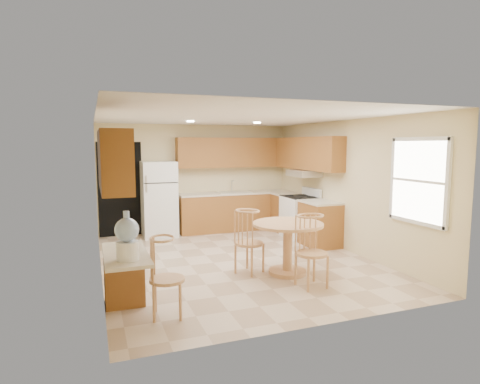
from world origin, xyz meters
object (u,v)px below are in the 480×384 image
object	(u,v)px
stove	(300,216)
water_crock	(127,238)
refrigerator	(159,199)
chair_table_b	(316,246)
chair_desk	(168,271)
chair_table_a	(252,236)
dining_table	(288,240)

from	to	relation	value
stove	water_crock	bearing A→B (deg)	-140.83
refrigerator	stove	size ratio (longest dim) A/B	1.53
refrigerator	water_crock	distance (m)	4.54
refrigerator	chair_table_b	distance (m)	4.39
stove	chair_table_b	xyz separation A→B (m)	(-1.36, -2.89, 0.16)
stove	water_crock	distance (m)	5.09
chair_desk	chair_table_a	bearing A→B (deg)	138.99
stove	water_crock	size ratio (longest dim) A/B	1.99
dining_table	chair_table_b	distance (m)	0.76
chair_table_a	chair_table_b	size ratio (longest dim) A/B	0.98
chair_desk	water_crock	xyz separation A→B (m)	(-0.45, -0.03, 0.44)
refrigerator	water_crock	bearing A→B (deg)	-103.37
chair_table_b	chair_desk	bearing A→B (deg)	3.07
stove	chair_desk	size ratio (longest dim) A/B	1.15
refrigerator	chair_table_b	size ratio (longest dim) A/B	1.62
stove	chair_table_a	xyz separation A→B (m)	(-1.96, -1.99, 0.15)
dining_table	chair_table_a	size ratio (longest dim) A/B	1.10
refrigerator	stove	xyz separation A→B (m)	(2.88, -1.22, -0.37)
water_crock	stove	bearing A→B (deg)	39.17
refrigerator	chair_table_a	world-z (taller)	refrigerator
dining_table	chair_table_a	world-z (taller)	chair_table_a
stove	dining_table	size ratio (longest dim) A/B	0.98
chair_table_b	chair_desk	distance (m)	2.14
stove	dining_table	world-z (taller)	stove
dining_table	water_crock	size ratio (longest dim) A/B	2.02
chair_table_a	water_crock	bearing A→B (deg)	-91.36
refrigerator	stove	distance (m)	3.14
chair_desk	refrigerator	bearing A→B (deg)	-176.42
chair_desk	water_crock	size ratio (longest dim) A/B	1.73
chair_table_b	chair_desk	world-z (taller)	chair_table_b
stove	chair_table_b	bearing A→B (deg)	-115.10
chair_table_b	stove	bearing A→B (deg)	-119.26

